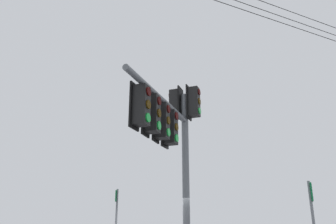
% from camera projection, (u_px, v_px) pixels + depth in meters
% --- Properties ---
extents(signal_mast_assembly, '(1.52, 4.00, 5.82)m').
position_uv_depth(signal_mast_assembly, '(172.00, 131.00, 9.41)').
color(signal_mast_assembly, slate).
rests_on(signal_mast_assembly, ground).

